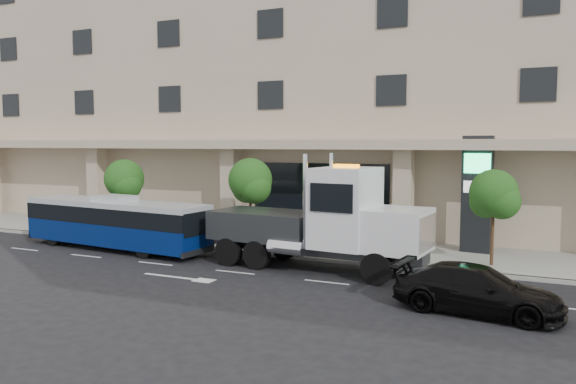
% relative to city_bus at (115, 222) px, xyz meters
% --- Properties ---
extents(ground, '(120.00, 120.00, 0.00)m').
position_rel_city_bus_xyz_m(ground, '(7.89, -0.40, -1.37)').
color(ground, black).
rests_on(ground, ground).
extents(sidewalk, '(120.00, 6.00, 0.15)m').
position_rel_city_bus_xyz_m(sidewalk, '(7.89, 4.60, -1.29)').
color(sidewalk, gray).
rests_on(sidewalk, ground).
extents(curb, '(120.00, 0.30, 0.15)m').
position_rel_city_bus_xyz_m(curb, '(7.89, 1.60, -1.29)').
color(curb, gray).
rests_on(curb, ground).
extents(convention_center, '(60.00, 17.60, 20.00)m').
position_rel_city_bus_xyz_m(convention_center, '(7.89, 15.02, 8.61)').
color(convention_center, tan).
rests_on(convention_center, ground).
extents(tree_left, '(2.27, 2.20, 4.22)m').
position_rel_city_bus_xyz_m(tree_left, '(-2.08, 3.19, 1.74)').
color(tree_left, '#422B19').
rests_on(tree_left, sidewalk).
extents(tree_mid, '(2.28, 2.20, 4.38)m').
position_rel_city_bus_xyz_m(tree_mid, '(5.92, 3.19, 1.89)').
color(tree_mid, '#422B19').
rests_on(tree_mid, sidewalk).
extents(tree_right, '(2.10, 2.00, 4.04)m').
position_rel_city_bus_xyz_m(tree_right, '(17.42, 3.19, 1.67)').
color(tree_right, '#422B19').
rests_on(tree_right, sidewalk).
extents(city_bus, '(10.78, 3.31, 2.69)m').
position_rel_city_bus_xyz_m(city_bus, '(0.00, 0.00, 0.00)').
color(city_bus, black).
rests_on(city_bus, ground).
extents(tow_truck, '(10.68, 3.39, 4.85)m').
position_rel_city_bus_xyz_m(tow_truck, '(11.11, -0.10, 0.63)').
color(tow_truck, '#2D3033').
rests_on(tow_truck, ground).
extents(black_sedan, '(5.34, 2.69, 1.49)m').
position_rel_city_bus_xyz_m(black_sedan, '(17.49, -3.60, -0.62)').
color(black_sedan, black).
rests_on(black_sedan, ground).
extents(signage_pylon, '(1.41, 0.65, 5.46)m').
position_rel_city_bus_xyz_m(signage_pylon, '(16.47, 5.78, 1.56)').
color(signage_pylon, black).
rests_on(signage_pylon, sidewalk).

